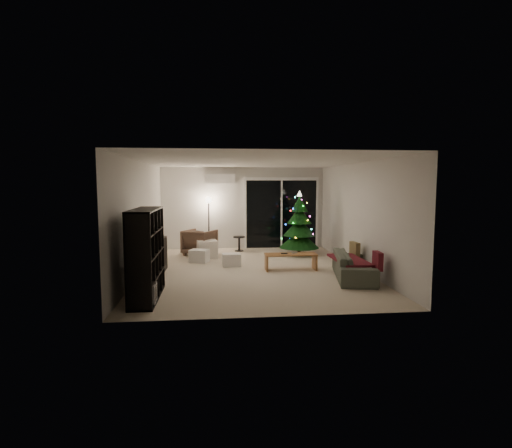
% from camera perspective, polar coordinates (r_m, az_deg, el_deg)
% --- Properties ---
extents(room, '(6.50, 7.51, 2.60)m').
position_cam_1_polar(room, '(10.66, 1.25, 0.48)').
color(room, beige).
rests_on(room, ground).
extents(bookshelf, '(0.67, 1.62, 1.57)m').
position_cam_1_polar(bookshelf, '(7.23, -16.91, -4.15)').
color(bookshelf, black).
rests_on(bookshelf, floor).
extents(media_cabinet, '(0.49, 1.24, 0.77)m').
position_cam_1_polar(media_cabinet, '(9.21, -14.50, -4.51)').
color(media_cabinet, black).
rests_on(media_cabinet, floor).
extents(stereo, '(0.39, 0.46, 0.16)m').
position_cam_1_polar(stereo, '(9.14, -14.58, -1.63)').
color(stereo, black).
rests_on(stereo, media_cabinet).
extents(armchair, '(1.06, 1.07, 0.72)m').
position_cam_1_polar(armchair, '(11.34, -8.05, -2.58)').
color(armchair, brown).
rests_on(armchair, floor).
extents(ottoman, '(0.61, 0.61, 0.47)m').
position_cam_1_polar(ottoman, '(10.91, -7.01, -3.56)').
color(ottoman, silver).
rests_on(ottoman, floor).
extents(cardboard_box_a, '(0.54, 0.48, 0.32)m').
position_cam_1_polar(cardboard_box_a, '(10.32, -8.11, -4.54)').
color(cardboard_box_a, white).
rests_on(cardboard_box_a, floor).
extents(cardboard_box_b, '(0.46, 0.35, 0.31)m').
position_cam_1_polar(cardboard_box_b, '(9.76, -3.54, -5.13)').
color(cardboard_box_b, white).
rests_on(cardboard_box_b, floor).
extents(side_table, '(0.38, 0.38, 0.44)m').
position_cam_1_polar(side_table, '(11.87, -2.42, -2.84)').
color(side_table, black).
rests_on(side_table, floor).
extents(floor_lamp, '(0.25, 0.25, 1.54)m').
position_cam_1_polar(floor_lamp, '(12.03, -6.76, -0.13)').
color(floor_lamp, black).
rests_on(floor_lamp, floor).
extents(sofa, '(1.10, 1.98, 0.55)m').
position_cam_1_polar(sofa, '(8.74, 13.77, -5.78)').
color(sofa, '#3C4136').
rests_on(sofa, floor).
extents(sofa_throw, '(0.58, 1.35, 0.04)m').
position_cam_1_polar(sofa_throw, '(8.69, 13.17, -5.02)').
color(sofa_throw, maroon).
rests_on(sofa_throw, sofa).
extents(cushion_a, '(0.14, 0.37, 0.36)m').
position_cam_1_polar(cushion_a, '(9.39, 13.91, -3.62)').
color(cushion_a, olive).
rests_on(cushion_a, sofa).
extents(cushion_b, '(0.13, 0.37, 0.36)m').
position_cam_1_polar(cushion_b, '(8.20, 16.99, -5.07)').
color(cushion_b, maroon).
rests_on(cushion_b, sofa).
extents(coffee_table, '(1.20, 0.43, 0.38)m').
position_cam_1_polar(coffee_table, '(9.36, 4.97, -5.40)').
color(coffee_table, '#976337').
rests_on(coffee_table, floor).
extents(remote_a, '(0.15, 0.05, 0.02)m').
position_cam_1_polar(remote_a, '(9.29, 4.07, -4.21)').
color(remote_a, black).
rests_on(remote_a, coffee_table).
extents(remote_b, '(0.15, 0.09, 0.02)m').
position_cam_1_polar(remote_b, '(9.39, 5.52, -4.13)').
color(remote_b, slate).
rests_on(remote_b, coffee_table).
extents(christmas_tree, '(1.15, 1.15, 1.80)m').
position_cam_1_polar(christmas_tree, '(11.24, 6.21, 0.14)').
color(christmas_tree, '#103813').
rests_on(christmas_tree, floor).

